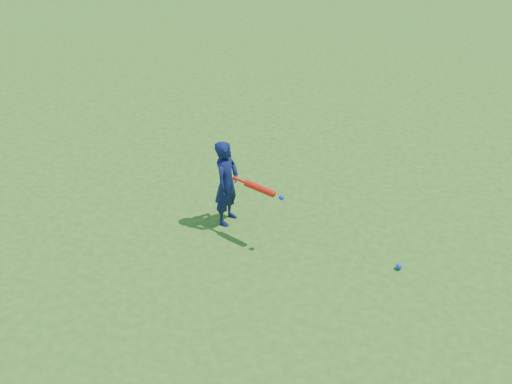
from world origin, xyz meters
TOP-DOWN VIEW (x-y plane):
  - ground at (0.00, 0.00)m, footprint 80.00×80.00m
  - child at (0.14, -0.57)m, footprint 0.33×0.47m
  - ground_ball_blue at (2.55, -0.80)m, footprint 0.08×0.08m
  - bat_swing at (0.72, -0.81)m, footprint 0.77×0.30m

SIDE VIEW (x-z plane):
  - ground at x=0.00m, z-range 0.00..0.00m
  - ground_ball_blue at x=2.55m, z-range 0.00..0.08m
  - child at x=0.14m, z-range 0.00..1.24m
  - bat_swing at x=0.72m, z-range 0.75..0.84m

